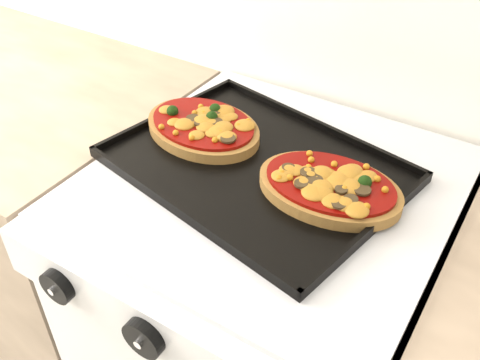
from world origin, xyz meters
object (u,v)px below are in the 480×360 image
Objects in this scene: baking_tray at (256,164)px; pizza_right at (330,185)px; pizza_left at (203,126)px; stove at (264,340)px.

pizza_right is at bearing 9.67° from baking_tray.
pizza_left is (-0.13, 0.03, 0.02)m from baking_tray.
pizza_left is 0.99× the size of pizza_right.
baking_tray is 0.14m from pizza_left.
stove is 0.51m from pizza_left.
baking_tray is 0.14m from pizza_right.
baking_tray is at bearing -13.26° from pizza_left.
baking_tray is 2.02× the size of pizza_right.
pizza_right is at bearing -7.23° from pizza_left.
stove is at bearing -3.73° from baking_tray.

